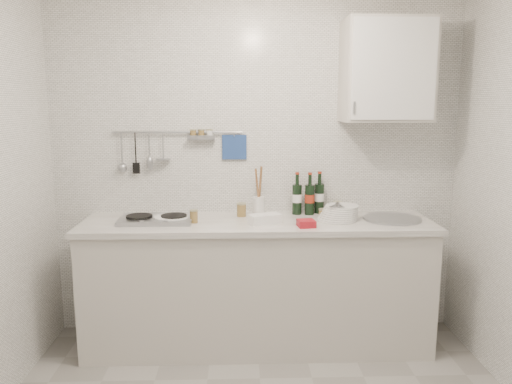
% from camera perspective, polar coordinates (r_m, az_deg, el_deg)
% --- Properties ---
extents(back_wall, '(3.00, 0.02, 2.50)m').
position_cam_1_polar(back_wall, '(3.73, -0.00, 2.73)').
color(back_wall, silver).
rests_on(back_wall, floor).
extents(counter, '(2.44, 0.64, 0.96)m').
position_cam_1_polar(counter, '(3.64, 0.25, -10.76)').
color(counter, '#BDB7AE').
rests_on(counter, floor).
extents(wall_rail, '(0.98, 0.09, 0.34)m').
position_cam_1_polar(wall_rail, '(3.70, -9.28, 5.29)').
color(wall_rail, '#93969B').
rests_on(wall_rail, back_wall).
extents(wall_cabinet, '(0.60, 0.38, 0.70)m').
position_cam_1_polar(wall_cabinet, '(3.66, 14.70, 13.25)').
color(wall_cabinet, '#BDB7AE').
rests_on(wall_cabinet, back_wall).
extents(plate_stack_hob, '(0.26, 0.26, 0.03)m').
position_cam_1_polar(plate_stack_hob, '(3.51, -9.74, -3.03)').
color(plate_stack_hob, '#4C67AC').
rests_on(plate_stack_hob, counter).
extents(plate_stack_sink, '(0.29, 0.28, 0.11)m').
position_cam_1_polar(plate_stack_sink, '(3.55, 9.49, -2.37)').
color(plate_stack_sink, white).
rests_on(plate_stack_sink, counter).
extents(wine_bottles, '(0.24, 0.12, 0.31)m').
position_cam_1_polar(wine_bottles, '(3.69, 6.05, -0.14)').
color(wine_bottles, black).
rests_on(wine_bottles, counter).
extents(butter_dish, '(0.24, 0.18, 0.06)m').
position_cam_1_polar(butter_dish, '(3.40, 1.01, -3.09)').
color(butter_dish, white).
rests_on(butter_dish, counter).
extents(strawberry_punnet, '(0.12, 0.12, 0.05)m').
position_cam_1_polar(strawberry_punnet, '(3.33, 5.76, -3.59)').
color(strawberry_punnet, '#A8122D').
rests_on(strawberry_punnet, counter).
extents(utensil_crock, '(0.09, 0.09, 0.36)m').
position_cam_1_polar(utensil_crock, '(3.66, 0.32, -1.30)').
color(utensil_crock, white).
rests_on(utensil_crock, counter).
extents(jar_a, '(0.07, 0.07, 0.10)m').
position_cam_1_polar(jar_a, '(3.61, -1.68, -2.02)').
color(jar_a, olive).
rests_on(jar_a, counter).
extents(jar_b, '(0.07, 0.07, 0.08)m').
position_cam_1_polar(jar_b, '(3.79, 9.29, -1.69)').
color(jar_b, olive).
rests_on(jar_b, counter).
extents(jar_c, '(0.06, 0.06, 0.07)m').
position_cam_1_polar(jar_c, '(3.59, 7.64, -2.44)').
color(jar_c, olive).
rests_on(jar_c, counter).
extents(jar_d, '(0.06, 0.06, 0.09)m').
position_cam_1_polar(jar_d, '(3.44, -7.12, -2.76)').
color(jar_d, olive).
rests_on(jar_d, counter).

